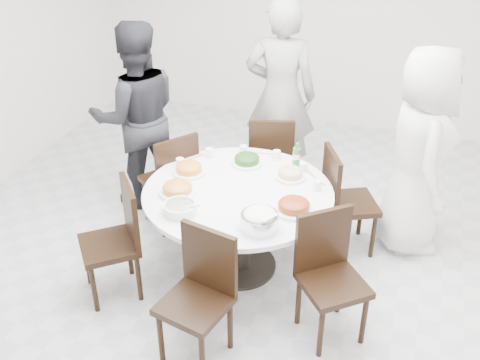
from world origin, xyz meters
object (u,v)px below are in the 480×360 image
(chair_sw, at_px, (109,243))
(diner_right, at_px, (419,153))
(chair_nw, at_px, (169,178))
(rice_bowl, at_px, (259,222))
(diner_left, at_px, (137,117))
(chair_n, at_px, (270,158))
(diner_middle, at_px, (280,96))
(beverage_bottle, at_px, (297,155))
(soup_bowl, at_px, (180,208))
(chair_ne, at_px, (351,201))
(chair_se, at_px, (334,282))
(chair_s, at_px, (194,302))
(dining_table, at_px, (238,230))

(chair_sw, distance_m, diner_right, 2.61)
(chair_nw, bearing_deg, rice_bowl, 88.24)
(diner_right, distance_m, diner_left, 2.55)
(chair_n, xyz_separation_m, diner_middle, (-0.02, 0.38, 0.49))
(chair_sw, relative_size, rice_bowl, 3.51)
(chair_sw, xyz_separation_m, diner_right, (2.14, 1.42, 0.42))
(rice_bowl, relative_size, beverage_bottle, 1.26)
(soup_bowl, bearing_deg, chair_sw, -161.55)
(diner_right, xyz_separation_m, diner_left, (-2.55, -0.09, 0.00))
(chair_sw, bearing_deg, chair_ne, 85.34)
(chair_se, distance_m, beverage_bottle, 1.24)
(chair_nw, height_order, chair_sw, same)
(diner_left, bearing_deg, diner_right, 146.36)
(diner_middle, relative_size, diner_left, 1.07)
(chair_s, relative_size, diner_right, 0.53)
(diner_middle, distance_m, rice_bowl, 1.97)
(chair_ne, distance_m, chair_s, 1.76)
(dining_table, xyz_separation_m, chair_nw, (-0.81, 0.44, 0.10))
(chair_sw, height_order, rice_bowl, chair_sw)
(chair_n, xyz_separation_m, chair_se, (0.91, -1.63, 0.00))
(chair_ne, relative_size, diner_left, 0.53)
(dining_table, distance_m, beverage_bottle, 0.80)
(chair_nw, distance_m, chair_sw, 1.04)
(beverage_bottle, bearing_deg, chair_s, -101.27)
(chair_s, bearing_deg, chair_se, 43.25)
(chair_sw, height_order, diner_right, diner_right)
(diner_middle, bearing_deg, chair_sw, 61.82)
(diner_right, height_order, soup_bowl, diner_right)
(chair_sw, xyz_separation_m, beverage_bottle, (1.17, 1.14, 0.38))
(chair_s, distance_m, beverage_bottle, 1.62)
(chair_se, bearing_deg, soup_bowl, 136.37)
(diner_middle, bearing_deg, soup_bowl, 74.84)
(dining_table, distance_m, diner_right, 1.63)
(diner_left, xyz_separation_m, rice_bowl, (1.55, -1.17, -0.09))
(dining_table, xyz_separation_m, diner_middle, (-0.06, 1.50, 0.59))
(dining_table, relative_size, chair_n, 1.58)
(chair_ne, xyz_separation_m, diner_left, (-2.06, 0.16, 0.43))
(chair_sw, height_order, diner_left, diner_left)
(diner_right, relative_size, soup_bowl, 7.29)
(chair_n, bearing_deg, diner_right, 151.31)
(chair_ne, height_order, chair_se, same)
(chair_s, bearing_deg, chair_sw, 168.28)
(dining_table, bearing_deg, soup_bowl, -125.45)
(chair_n, height_order, beverage_bottle, beverage_bottle)
(beverage_bottle, bearing_deg, diner_left, 173.04)
(chair_se, xyz_separation_m, soup_bowl, (-1.17, 0.08, 0.31))
(chair_se, distance_m, diner_middle, 2.27)
(chair_ne, relative_size, beverage_bottle, 4.40)
(rice_bowl, bearing_deg, soup_bowl, 179.17)
(chair_n, distance_m, diner_right, 1.44)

